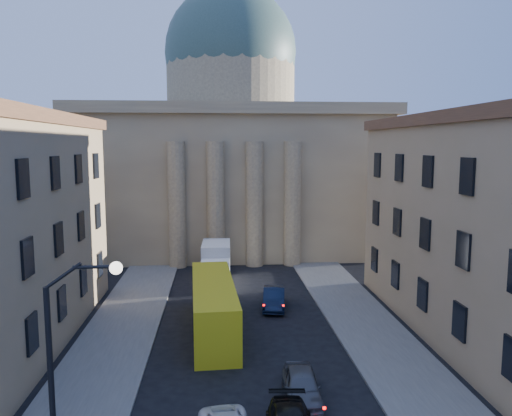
% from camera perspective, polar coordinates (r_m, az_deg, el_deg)
% --- Properties ---
extents(sidewalk_left, '(5.00, 60.00, 0.15)m').
position_cam_1_polar(sidewalk_left, '(30.10, -17.72, -17.85)').
color(sidewalk_left, '#615D58').
rests_on(sidewalk_left, ground).
extents(sidewalk_right, '(5.00, 60.00, 0.15)m').
position_cam_1_polar(sidewalk_right, '(31.10, 16.05, -16.94)').
color(sidewalk_right, '#615D58').
rests_on(sidewalk_right, ground).
extents(church, '(68.02, 28.76, 36.60)m').
position_cam_1_polar(church, '(64.00, -2.83, 6.54)').
color(church, '#7C674C').
rests_on(church, ground).
extents(building_right, '(11.60, 26.60, 14.70)m').
position_cam_1_polar(building_right, '(36.21, 26.93, -1.87)').
color(building_right, '#A1835F').
rests_on(building_right, ground).
extents(street_lamp, '(2.62, 0.44, 8.83)m').
position_cam_1_polar(street_lamp, '(18.81, -20.86, -16.38)').
color(street_lamp, black).
rests_on(street_lamp, ground).
extents(car_right_far, '(2.04, 4.57, 1.53)m').
position_cam_1_polar(car_right_far, '(26.39, 5.24, -19.61)').
color(car_right_far, '#4F5055').
rests_on(car_right_far, ground).
extents(car_right_distant, '(2.21, 4.87, 1.55)m').
position_cam_1_polar(car_right_distant, '(39.52, 2.07, -10.27)').
color(car_right_distant, black).
rests_on(car_right_distant, ground).
extents(city_bus, '(3.41, 12.20, 3.40)m').
position_cam_1_polar(city_bus, '(34.68, -4.89, -10.99)').
color(city_bus, yellow).
rests_on(city_bus, ground).
extents(box_truck, '(2.70, 6.54, 3.56)m').
position_cam_1_polar(box_truck, '(46.40, -4.60, -6.46)').
color(box_truck, silver).
rests_on(box_truck, ground).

